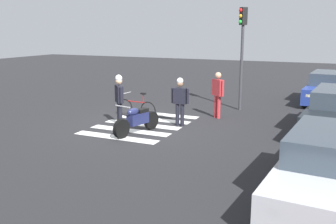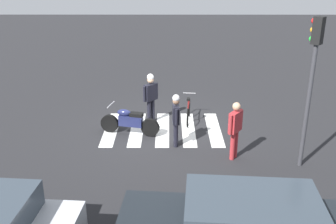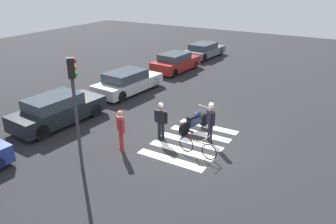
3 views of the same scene
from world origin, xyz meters
The scene contains 12 objects.
ground_plane centered at (0.00, 0.00, 0.00)m, with size 60.00×60.00×0.00m, color #232326.
police_motorcycle centered at (1.11, 0.40, 0.45)m, with size 2.04×0.77×1.03m.
leaning_bicycle centered at (-0.93, -0.74, 0.38)m, with size 0.46×1.75×1.00m.
officer_on_foot centered at (0.43, -0.67, 1.06)m, with size 0.51×0.51×1.82m.
officer_by_motorcycle centered at (-0.44, 1.28, 0.98)m, with size 0.23×0.65×1.72m.
pedestrian_bystander centered at (-2.15, 2.13, 1.03)m, with size 0.47×0.58×1.77m.
crosswalk_stripes centered at (0.00, 0.00, 0.00)m, with size 4.05×2.93×0.01m.
car_black_suv centered at (-1.61, 6.43, 0.71)m, with size 4.78×2.16×1.47m.
car_silver_sedan centered at (3.85, 6.36, 0.66)m, with size 4.75×2.24×1.37m.
car_maroon_wagon centered at (9.57, 6.22, 0.66)m, with size 4.29×2.14×1.38m.
car_grey_coupe centered at (14.67, 6.29, 0.62)m, with size 4.57×2.19×1.26m.
traffic_light_pole centered at (-4.00, 2.56, 2.84)m, with size 0.34×0.34×4.23m.
Camera 3 is at (-11.64, -5.75, 6.80)m, focal length 35.64 mm.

